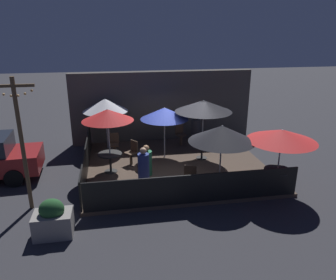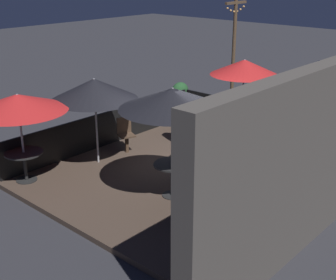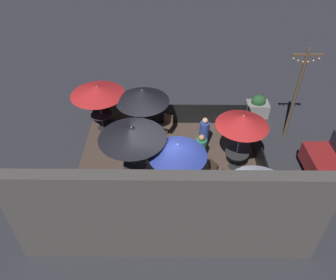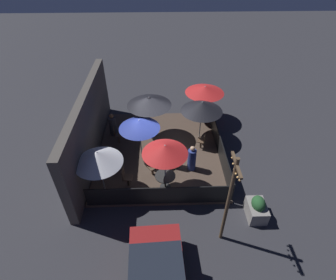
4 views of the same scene
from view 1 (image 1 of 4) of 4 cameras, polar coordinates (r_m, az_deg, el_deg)
ground_plane at (r=13.01m, az=1.32°, el=-4.72°), size 60.00×60.00×0.00m
patio_deck at (r=12.99m, az=1.32°, el=-4.48°), size 6.89×6.13×0.12m
building_wall at (r=15.57m, az=-0.98°, el=5.79°), size 8.49×0.36×3.33m
fence_front at (r=10.10m, az=4.69°, el=-8.46°), size 6.69×0.05×0.95m
fence_side_left at (r=12.61m, az=-14.02°, el=-3.18°), size 0.05×5.93×0.95m
patio_umbrella_0 at (r=12.95m, az=6.19°, el=5.91°), size 2.26×2.26×2.43m
patio_umbrella_1 at (r=11.78m, az=-10.49°, el=4.29°), size 1.84×1.84×2.40m
patio_umbrella_2 at (r=10.94m, az=19.21°, el=0.76°), size 2.21×2.21×2.09m
patio_umbrella_3 at (r=10.54m, az=9.36°, el=1.10°), size 2.14×2.14×2.19m
patio_umbrella_4 at (r=14.40m, az=-10.89°, el=6.00°), size 1.94×1.94×2.22m
patio_umbrella_5 at (r=13.13m, az=-0.63°, el=4.66°), size 1.94×1.94×2.09m
dining_table_0 at (r=13.41m, az=5.95°, el=-0.77°), size 0.82×0.82×0.76m
dining_table_1 at (r=12.29m, az=-10.04°, el=-2.99°), size 0.88×0.88×0.73m
dining_table_2 at (r=11.40m, az=18.49°, el=-5.58°), size 0.88×0.88×0.72m
patio_chair_0 at (r=12.90m, az=-6.27°, el=-2.00°), size 0.56×0.56×0.94m
patio_chair_1 at (r=14.91m, az=2.18°, el=1.08°), size 0.50×0.50×0.95m
patio_chair_2 at (r=13.89m, az=-9.37°, el=-0.57°), size 0.44×0.44×0.94m
patio_chair_3 at (r=10.79m, az=3.97°, el=-6.29°), size 0.52×0.52×0.94m
patron_0 at (r=11.16m, az=-4.28°, el=-4.92°), size 0.51×0.51×1.35m
patron_1 at (r=15.35m, az=4.77°, el=1.80°), size 0.44×0.44×1.32m
patron_2 at (r=11.93m, az=-3.81°, el=-3.83°), size 0.56×0.56×1.14m
planter_box at (r=9.36m, az=-19.41°, el=-12.97°), size 1.00×0.70×1.06m
light_post at (r=10.22m, az=-24.18°, el=0.16°), size 1.10×0.12×4.01m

